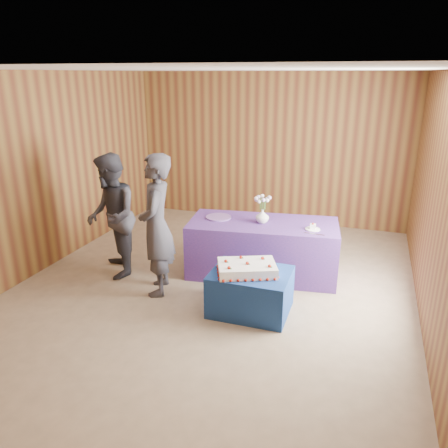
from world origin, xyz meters
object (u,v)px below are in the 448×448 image
at_px(cake_table, 250,292).
at_px(guest_right, 112,216).
at_px(serving_table, 262,248).
at_px(vase, 262,216).
at_px(sheet_cake, 247,268).
at_px(guest_left, 157,226).

height_order(cake_table, guest_right, guest_right).
relative_size(serving_table, vase, 10.83).
xyz_separation_m(cake_table, sheet_cake, (-0.04, -0.03, 0.31)).
relative_size(cake_table, guest_right, 0.53).
xyz_separation_m(sheet_cake, vase, (-0.10, 1.07, 0.28)).
xyz_separation_m(serving_table, guest_right, (-1.92, -0.68, 0.47)).
relative_size(cake_table, vase, 4.87).
height_order(serving_table, vase, vase).
distance_m(cake_table, guest_right, 2.16).
bearing_deg(guest_left, guest_right, -127.48).
bearing_deg(sheet_cake, guest_right, 145.74).
height_order(serving_table, guest_left, guest_left).
xyz_separation_m(sheet_cake, guest_left, (-1.20, 0.14, 0.33)).
relative_size(sheet_cake, guest_left, 0.45).
height_order(serving_table, sheet_cake, serving_table).
bearing_deg(vase, sheet_cake, -84.75).
relative_size(serving_table, sheet_cake, 2.50).
bearing_deg(serving_table, guest_right, -168.33).
bearing_deg(guest_right, cake_table, 44.17).
xyz_separation_m(serving_table, vase, (-0.01, -0.01, 0.47)).
bearing_deg(vase, serving_table, 45.91).
distance_m(serving_table, vase, 0.47).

